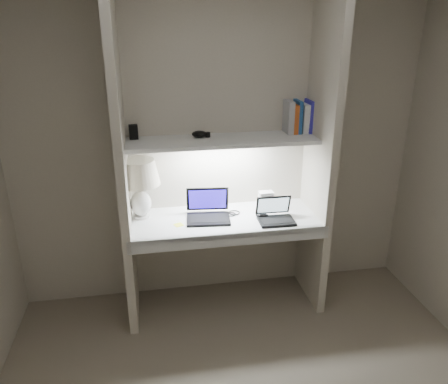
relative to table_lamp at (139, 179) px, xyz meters
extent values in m
cube|color=beige|center=(0.62, 0.16, 0.17)|extent=(3.20, 0.01, 2.50)
cube|color=beige|center=(-0.11, -0.12, 0.17)|extent=(0.06, 0.55, 2.50)
cube|color=beige|center=(1.35, -0.12, 0.17)|extent=(0.06, 0.55, 2.50)
cube|color=white|center=(0.62, -0.12, -0.33)|extent=(1.40, 0.55, 0.04)
cube|color=silver|center=(0.62, -0.38, -0.36)|extent=(1.46, 0.03, 0.10)
cube|color=silver|center=(0.62, -0.02, 0.27)|extent=(1.40, 0.36, 0.03)
cube|color=white|center=(0.62, -0.02, 0.25)|extent=(0.60, 0.04, 0.02)
cylinder|color=white|center=(0.00, 0.00, -0.30)|extent=(0.11, 0.11, 0.02)
ellipsoid|color=white|center=(0.00, 0.00, -0.19)|extent=(0.16, 0.16, 0.20)
cylinder|color=white|center=(0.00, 0.00, -0.08)|extent=(0.03, 0.03, 0.08)
sphere|color=#FFD899|center=(0.00, 0.00, 0.00)|extent=(0.05, 0.05, 0.05)
cube|color=black|center=(0.49, -0.14, -0.30)|extent=(0.34, 0.26, 0.02)
cube|color=black|center=(0.49, -0.14, -0.29)|extent=(0.29, 0.18, 0.00)
cube|color=black|center=(0.51, -0.01, -0.19)|extent=(0.33, 0.09, 0.20)
cube|color=#2818CD|center=(0.51, -0.01, -0.19)|extent=(0.29, 0.07, 0.17)
cube|color=black|center=(0.99, -0.26, -0.30)|extent=(0.27, 0.19, 0.02)
cube|color=black|center=(0.99, -0.26, -0.29)|extent=(0.23, 0.13, 0.00)
cube|color=black|center=(0.99, -0.15, -0.22)|extent=(0.26, 0.06, 0.15)
cube|color=#AAC6D1|center=(0.99, -0.16, -0.22)|extent=(0.23, 0.04, 0.12)
cube|color=silver|center=(0.97, -0.03, -0.23)|extent=(0.11, 0.08, 0.15)
ellipsoid|color=black|center=(0.91, -0.16, -0.29)|extent=(0.12, 0.09, 0.04)
torus|color=black|center=(0.71, -0.05, -0.30)|extent=(0.10, 0.10, 0.01)
cube|color=#FDFF35|center=(0.27, -0.19, -0.31)|extent=(0.08, 0.08, 0.00)
cube|color=white|center=(1.35, 0.08, 0.40)|extent=(0.04, 0.16, 0.22)
cube|color=#312BAF|center=(1.32, 0.08, 0.41)|extent=(0.05, 0.16, 0.25)
cube|color=silver|center=(1.28, 0.08, 0.40)|extent=(0.04, 0.16, 0.22)
cube|color=#225493|center=(1.23, 0.08, 0.41)|extent=(0.03, 0.16, 0.25)
cube|color=#BC4F1A|center=(1.19, 0.08, 0.40)|extent=(0.04, 0.16, 0.22)
cube|color=#9B9B9F|center=(1.15, 0.08, 0.41)|extent=(0.04, 0.16, 0.25)
cube|color=black|center=(-0.02, 0.08, 0.34)|extent=(0.07, 0.05, 0.11)
ellipsoid|color=black|center=(0.46, 0.04, 0.31)|extent=(0.13, 0.10, 0.05)
camera|label=1|loc=(0.09, -3.10, 1.10)|focal=35.00mm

